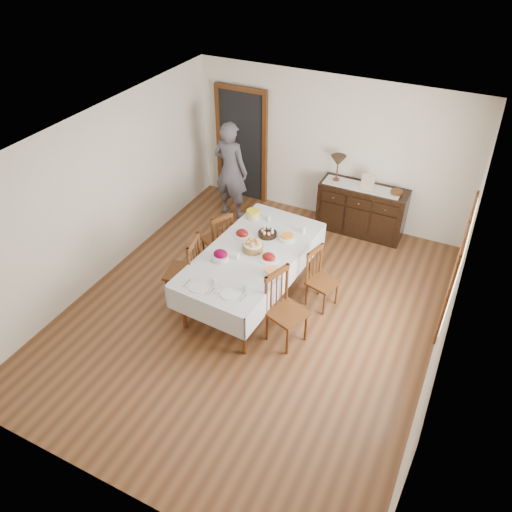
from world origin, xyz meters
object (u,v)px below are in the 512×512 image
at_px(chair_right_near, 284,308).
at_px(person, 231,167).
at_px(chair_left_far, 218,238).
at_px(table_lamp, 338,162).
at_px(chair_left_near, 186,269).
at_px(dining_table, 252,258).
at_px(chair_right_far, 320,278).
at_px(sideboard, 361,210).

distance_m(chair_right_near, person, 3.33).
bearing_deg(chair_left_far, person, -131.18).
bearing_deg(table_lamp, chair_left_near, -113.30).
relative_size(chair_left_near, chair_left_far, 1.13).
xyz_separation_m(dining_table, chair_right_far, (0.94, 0.31, -0.26)).
distance_m(chair_right_near, sideboard, 3.00).
relative_size(chair_left_far, chair_right_far, 1.04).
bearing_deg(chair_right_near, chair_left_near, 105.69).
distance_m(dining_table, chair_left_near, 0.97).
height_order(chair_left_near, chair_right_far, chair_left_near).
relative_size(chair_left_near, person, 0.57).
bearing_deg(chair_right_far, chair_left_near, 128.70).
distance_m(dining_table, chair_right_near, 0.96).
bearing_deg(chair_left_far, dining_table, 87.01).
height_order(chair_left_near, chair_right_near, chair_left_near).
distance_m(chair_left_near, chair_right_near, 1.60).
distance_m(dining_table, chair_right_far, 1.03).
height_order(chair_right_near, sideboard, chair_right_near).
distance_m(dining_table, sideboard, 2.61).
xyz_separation_m(sideboard, person, (-2.32, -0.48, 0.51)).
height_order(chair_left_far, chair_right_far, chair_left_far).
height_order(chair_right_far, sideboard, chair_right_far).
bearing_deg(person, chair_left_near, 107.21).
xyz_separation_m(chair_left_far, chair_right_near, (1.61, -1.08, 0.06)).
bearing_deg(person, chair_left_far, 114.86).
height_order(chair_right_near, table_lamp, table_lamp).
relative_size(chair_left_far, sideboard, 0.65).
bearing_deg(dining_table, chair_right_near, -32.84).
height_order(chair_right_near, person, person).
relative_size(dining_table, table_lamp, 5.43).
relative_size(chair_right_near, chair_right_far, 1.17).
relative_size(sideboard, person, 0.77).
relative_size(dining_table, person, 1.29).
distance_m(chair_left_far, sideboard, 2.61).
height_order(chair_left_far, sideboard, chair_left_far).
height_order(dining_table, chair_right_near, chair_right_near).
height_order(dining_table, chair_left_far, chair_left_far).
bearing_deg(chair_left_near, chair_right_far, 101.58).
xyz_separation_m(dining_table, sideboard, (0.92, 2.43, -0.29)).
relative_size(dining_table, chair_right_near, 2.29).
xyz_separation_m(chair_right_near, person, (-2.15, 2.51, 0.41)).
bearing_deg(chair_right_near, chair_right_far, 7.70).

